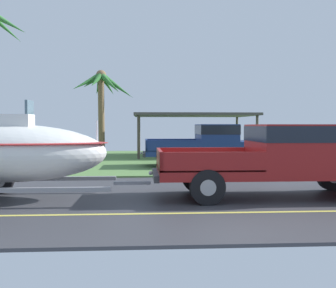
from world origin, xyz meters
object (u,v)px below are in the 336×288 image
object	(u,v)px
pickup_truck_towing	(286,156)
parked_pickup_background	(216,143)
boat_on_trailer	(6,153)
carport_awning	(193,116)
palm_tree_near_left	(101,90)

from	to	relation	value
pickup_truck_towing	parked_pickup_background	xyz separation A→B (m)	(-0.44, 7.42, 0.01)
boat_on_trailer	parked_pickup_background	size ratio (longest dim) A/B	1.09
pickup_truck_towing	boat_on_trailer	world-z (taller)	boat_on_trailer
boat_on_trailer	parked_pickup_background	xyz separation A→B (m)	(6.39, 7.42, -0.11)
boat_on_trailer	parked_pickup_background	distance (m)	9.79
pickup_truck_towing	parked_pickup_background	bearing A→B (deg)	93.39
boat_on_trailer	carport_awning	world-z (taller)	carport_awning
boat_on_trailer	carport_awning	bearing A→B (deg)	65.46
carport_awning	palm_tree_near_left	xyz separation A→B (m)	(-5.16, -0.69, 1.39)
boat_on_trailer	palm_tree_near_left	xyz separation A→B (m)	(1.01, 12.82, 2.61)
palm_tree_near_left	carport_awning	bearing A→B (deg)	7.58
pickup_truck_towing	palm_tree_near_left	world-z (taller)	palm_tree_near_left
carport_awning	palm_tree_near_left	bearing A→B (deg)	-172.42
carport_awning	palm_tree_near_left	size ratio (longest dim) A/B	1.39
boat_on_trailer	palm_tree_near_left	distance (m)	13.12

